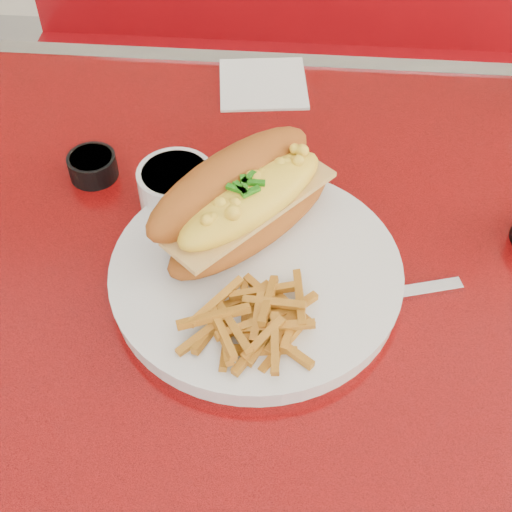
# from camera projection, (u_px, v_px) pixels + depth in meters

# --- Properties ---
(diner_table) EXTENTS (1.23, 0.83, 0.77)m
(diner_table) POSITION_uv_depth(u_px,v_px,m) (277.00, 363.00, 0.86)
(diner_table) COLOR red
(diner_table) RESTS_ON ground
(booth_bench_far) EXTENTS (1.20, 0.51, 0.90)m
(booth_bench_far) POSITION_uv_depth(u_px,v_px,m) (296.00, 141.00, 1.64)
(booth_bench_far) COLOR maroon
(booth_bench_far) RESTS_ON ground
(dinner_plate) EXTENTS (0.37, 0.37, 0.02)m
(dinner_plate) POSITION_uv_depth(u_px,v_px,m) (256.00, 274.00, 0.73)
(dinner_plate) COLOR silver
(dinner_plate) RESTS_ON diner_table
(mac_hoagie) EXTENTS (0.22, 0.24, 0.10)m
(mac_hoagie) POSITION_uv_depth(u_px,v_px,m) (244.00, 200.00, 0.73)
(mac_hoagie) COLOR #A6551A
(mac_hoagie) RESTS_ON dinner_plate
(fries_pile) EXTENTS (0.12, 0.11, 0.03)m
(fries_pile) POSITION_uv_depth(u_px,v_px,m) (254.00, 319.00, 0.67)
(fries_pile) COLOR orange
(fries_pile) RESTS_ON dinner_plate
(fork) EXTENTS (0.06, 0.16, 0.00)m
(fork) POSITION_uv_depth(u_px,v_px,m) (246.00, 312.00, 0.69)
(fork) COLOR silver
(fork) RESTS_ON dinner_plate
(gravy_ramekin) EXTENTS (0.10, 0.10, 0.05)m
(gravy_ramekin) POSITION_uv_depth(u_px,v_px,m) (177.00, 187.00, 0.80)
(gravy_ramekin) COLOR silver
(gravy_ramekin) RESTS_ON diner_table
(sauce_cup_left) EXTENTS (0.06, 0.06, 0.03)m
(sauce_cup_left) POSITION_uv_depth(u_px,v_px,m) (93.00, 165.00, 0.84)
(sauce_cup_left) COLOR black
(sauce_cup_left) RESTS_ON diner_table
(knife) EXTENTS (0.21, 0.07, 0.01)m
(knife) POSITION_uv_depth(u_px,v_px,m) (378.00, 298.00, 0.72)
(knife) COLOR silver
(knife) RESTS_ON diner_table
(paper_napkin) EXTENTS (0.13, 0.13, 0.00)m
(paper_napkin) POSITION_uv_depth(u_px,v_px,m) (263.00, 84.00, 0.97)
(paper_napkin) COLOR silver
(paper_napkin) RESTS_ON diner_table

